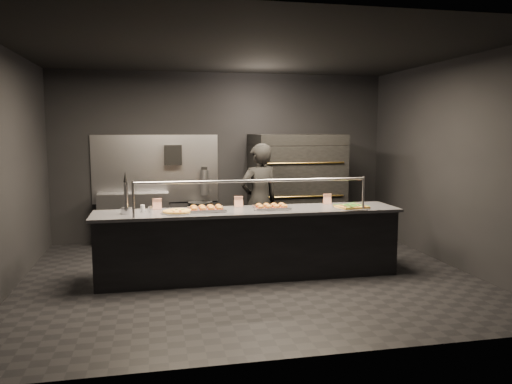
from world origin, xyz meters
TOP-DOWN VIEW (x-y plane):
  - room at (-0.02, 0.05)m, footprint 6.04×6.00m
  - service_counter at (0.00, -0.00)m, footprint 4.10×0.78m
  - pizza_oven at (1.20, 1.90)m, footprint 1.50×1.23m
  - prep_shelf at (-1.60, 2.32)m, footprint 1.20×0.35m
  - towel_dispenser at (-0.90, 2.39)m, footprint 0.30×0.20m
  - fire_extinguisher at (-0.35, 2.40)m, footprint 0.14×0.14m
  - beer_tap at (-1.60, -0.00)m, footprint 0.14×0.20m
  - round_pizza at (-0.95, -0.05)m, footprint 0.45×0.45m
  - slider_tray_a at (-0.57, 0.01)m, footprint 0.51×0.39m
  - slider_tray_b at (0.31, -0.01)m, footprint 0.53×0.44m
  - square_pizza at (1.40, -0.15)m, footprint 0.48×0.48m
  - condiment_jar at (-1.37, 0.10)m, footprint 0.14×0.06m
  - tent_cards at (-0.03, 0.28)m, footprint 2.53×0.04m
  - trash_bin at (-0.45, 2.22)m, footprint 0.43×0.43m
  - worker at (0.35, 0.99)m, footprint 0.75×0.60m

SIDE VIEW (x-z plane):
  - trash_bin at x=-0.45m, z-range 0.00..0.72m
  - prep_shelf at x=-1.60m, z-range 0.00..0.90m
  - service_counter at x=0.00m, z-range -0.22..1.15m
  - worker at x=0.35m, z-range 0.00..1.78m
  - round_pizza at x=-0.95m, z-range 0.92..0.95m
  - square_pizza at x=1.40m, z-range 0.92..0.96m
  - slider_tray_b at x=0.31m, z-range 0.91..0.99m
  - slider_tray_a at x=-0.57m, z-range 0.91..0.99m
  - condiment_jar at x=-1.37m, z-range 0.92..1.01m
  - pizza_oven at x=1.20m, z-range 0.01..1.92m
  - tent_cards at x=-0.03m, z-range 0.92..1.07m
  - fire_extinguisher at x=-0.35m, z-range 0.81..1.31m
  - beer_tap at x=-1.60m, z-range 0.80..1.35m
  - room at x=-0.02m, z-range 0.00..3.00m
  - towel_dispenser at x=-0.90m, z-range 1.38..1.73m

